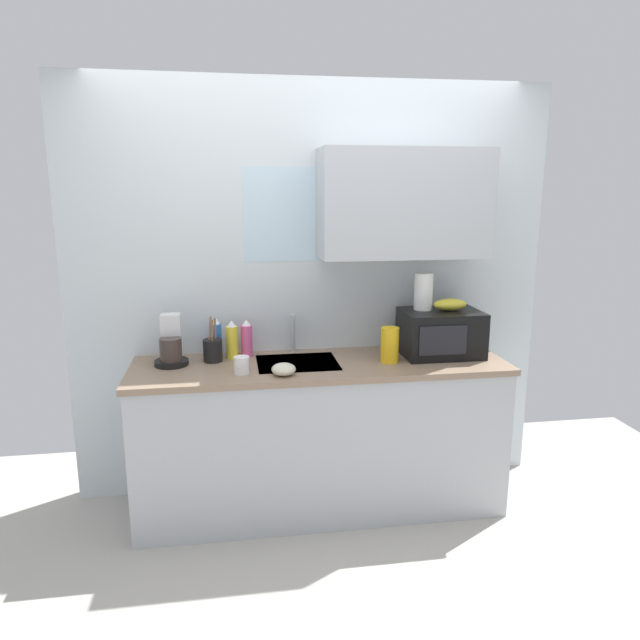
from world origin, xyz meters
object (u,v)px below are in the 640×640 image
dish_soap_bottle_yellow (232,341)px  small_bowl (284,369)px  utensil_crock (213,350)px  paper_towel_roll (423,291)px  dish_soap_bottle_pink (247,339)px  cereal_canister (390,345)px  microwave (441,333)px  mug_white (242,365)px  banana_bunch (450,305)px  coffee_maker (171,346)px  dish_soap_bottle_blue (217,338)px

dish_soap_bottle_yellow → small_bowl: dish_soap_bottle_yellow is taller
dish_soap_bottle_yellow → utensil_crock: 0.13m
paper_towel_roll → dish_soap_bottle_pink: (-1.04, 0.10, -0.28)m
paper_towel_roll → cereal_canister: bearing=-148.0°
microwave → mug_white: bearing=-171.0°
banana_bunch → utensil_crock: (-1.39, 0.07, -0.24)m
dish_soap_bottle_pink → utensil_crock: size_ratio=0.84×
dish_soap_bottle_yellow → cereal_canister: size_ratio=1.12×
cereal_canister → small_bowl: cereal_canister is taller
microwave → mug_white: microwave is taller
coffee_maker → dish_soap_bottle_pink: (0.43, 0.10, -0.00)m
dish_soap_bottle_yellow → small_bowl: (0.27, -0.37, -0.07)m
mug_white → utensil_crock: bearing=121.3°
cereal_canister → coffee_maker: bearing=172.7°
dish_soap_bottle_pink → dish_soap_bottle_yellow: bearing=-158.4°
microwave → dish_soap_bottle_pink: microwave is taller
microwave → coffee_maker: 1.57m
dish_soap_bottle_blue → paper_towel_roll: bearing=-5.6°
utensil_crock → coffee_maker: bearing=-177.1°
dish_soap_bottle_yellow → dish_soap_bottle_blue: size_ratio=0.97×
paper_towel_roll → utensil_crock: paper_towel_roll is taller
paper_towel_roll → small_bowl: size_ratio=1.69×
paper_towel_roll → coffee_maker: bearing=179.7°
banana_bunch → dish_soap_bottle_yellow: 1.30m
microwave → utensil_crock: 1.35m
small_bowl → dish_soap_bottle_pink: bearing=114.0°
dish_soap_bottle_blue → dish_soap_bottle_yellow: bearing=-29.1°
microwave → paper_towel_roll: paper_towel_roll is taller
dish_soap_bottle_yellow → utensil_crock: size_ratio=0.85×
banana_bunch → paper_towel_roll: size_ratio=0.91×
coffee_maker → dish_soap_bottle_pink: size_ratio=1.26×
paper_towel_roll → utensil_crock: bearing=179.1°
banana_bunch → small_bowl: size_ratio=1.54×
banana_bunch → dish_soap_bottle_blue: 1.39m
coffee_maker → mug_white: 0.46m
dish_soap_bottle_yellow → dish_soap_bottle_blue: 0.10m
utensil_crock → small_bowl: size_ratio=2.03×
dish_soap_bottle_pink → utensil_crock: utensil_crock is taller
paper_towel_roll → dish_soap_bottle_pink: size_ratio=0.99×
paper_towel_roll → dish_soap_bottle_blue: size_ratio=0.94×
mug_white → utensil_crock: 0.30m
microwave → small_bowl: (-0.96, -0.25, -0.10)m
banana_bunch → dish_soap_bottle_pink: 1.22m
coffee_maker → dish_soap_bottle_blue: size_ratio=1.20×
banana_bunch → dish_soap_bottle_blue: bearing=173.0°
coffee_maker → cereal_canister: coffee_maker is taller
dish_soap_bottle_yellow → small_bowl: size_ratio=1.74×
dish_soap_bottle_pink → coffee_maker: bearing=-167.4°
banana_bunch → microwave: bearing=-178.2°
paper_towel_roll → dish_soap_bottle_yellow: 1.17m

